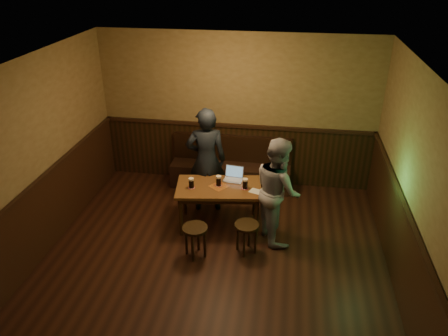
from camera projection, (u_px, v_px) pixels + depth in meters
name	position (u px, v px, depth m)	size (l,w,h in m)	color
room	(208.00, 199.00, 5.52)	(5.04, 6.04, 2.84)	black
bench	(231.00, 171.00, 8.15)	(2.20, 0.50, 0.95)	black
pub_table	(219.00, 191.00, 6.85)	(1.41, 0.93, 0.71)	#573619
stool_left	(195.00, 233.00, 6.23)	(0.40, 0.40, 0.50)	black
stool_right	(247.00, 230.00, 6.32)	(0.41, 0.41, 0.48)	black
pint_left	(191.00, 183.00, 6.73)	(0.11, 0.11, 0.17)	maroon
pint_mid	(219.00, 181.00, 6.79)	(0.11, 0.11, 0.17)	maroon
pint_right	(245.00, 184.00, 6.71)	(0.11, 0.11, 0.17)	maroon
laptop	(234.00, 176.00, 6.99)	(0.33, 0.28, 0.21)	silver
menu	(257.00, 192.00, 6.66)	(0.22, 0.15, 0.00)	silver
person_suit	(206.00, 160.00, 7.18)	(0.66, 0.43, 1.81)	black
person_grey	(278.00, 190.00, 6.47)	(0.80, 0.62, 1.65)	gray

